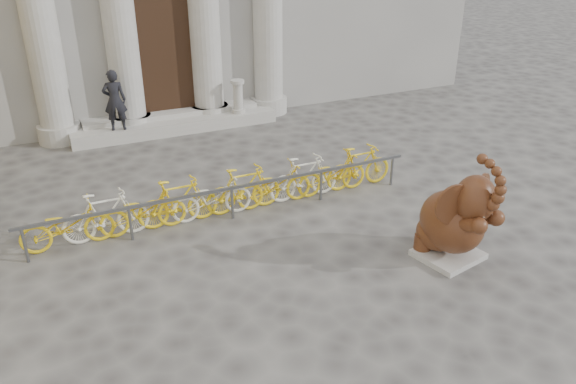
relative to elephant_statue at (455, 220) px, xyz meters
name	(u,v)px	position (x,y,z in m)	size (l,w,h in m)	color
ground	(327,304)	(-2.71, -0.27, -0.78)	(80.00, 80.00, 0.00)	#474442
entrance_steps	(175,124)	(-2.71, 9.13, -0.60)	(6.00, 1.20, 0.36)	#A8A59E
elephant_statue	(455,220)	(0.00, 0.00, 0.00)	(1.42, 1.68, 2.15)	#A8A59E
bike_rack	(227,192)	(-3.10, 3.38, -0.28)	(8.28, 0.53, 1.00)	slate
pedestrian	(115,100)	(-4.40, 8.78, 0.42)	(0.61, 0.40, 1.69)	black
balustrade_post	(238,98)	(-0.82, 8.83, 0.04)	(0.41, 0.41, 1.01)	#A8A59E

